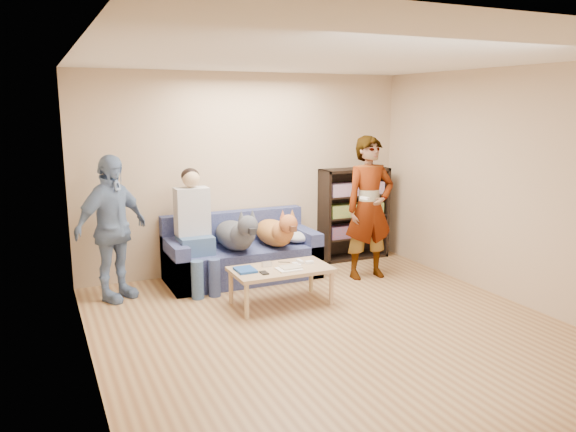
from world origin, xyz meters
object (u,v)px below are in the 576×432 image
coffee_table (281,272)px  person_standing_right (369,208)px  camera_silver (267,264)px  person_standing_left (112,228)px  person_seated (195,225)px  dog_tan (276,232)px  bookshelf (353,212)px  dog_gray (237,234)px  notebook_blue (245,270)px  sofa (241,256)px

coffee_table → person_standing_right: bearing=17.9°
camera_silver → coffee_table: 0.18m
person_standing_right → person_standing_left: size_ratio=1.09×
person_standing_right → person_seated: (-2.12, 0.52, -0.13)m
dog_tan → coffee_table: bearing=-110.3°
bookshelf → coffee_table: bearing=-142.3°
person_standing_left → dog_gray: (1.46, -0.05, -0.20)m
camera_silver → coffee_table: bearing=-45.0°
person_standing_right → coffee_table: 1.59m
dog_gray → bookshelf: bookshelf is taller
person_standing_left → person_standing_right: bearing=-42.7°
camera_silver → dog_gray: 0.80m
notebook_blue → person_standing_right: bearing=12.7°
person_seated → bookshelf: bearing=8.4°
person_standing_left → person_seated: person_standing_left is taller
person_standing_left → bookshelf: (3.38, 0.39, -0.15)m
camera_silver → person_seated: bearing=123.8°
sofa → coffee_table: size_ratio=1.73×
person_standing_right → dog_gray: 1.70m
person_seated → camera_silver: bearing=-56.2°
person_standing_left → dog_gray: bearing=-35.8°
person_seated → bookshelf: (2.43, 0.36, -0.09)m
sofa → dog_gray: dog_gray is taller
camera_silver → dog_tan: size_ratio=0.10×
sofa → coffee_table: bearing=-86.4°
sofa → bookshelf: 1.86m
dog_gray → bookshelf: size_ratio=0.96×
dog_gray → dog_tan: bearing=-1.9°
person_standing_right → bookshelf: size_ratio=1.39×
notebook_blue → sofa: sofa is taller
person_standing_left → dog_gray: 1.47m
camera_silver → coffee_table: (0.12, -0.12, -0.07)m
person_standing_left → coffee_table: size_ratio=1.50×
dog_tan → bookshelf: 1.48m
notebook_blue → bookshelf: bearing=31.2°
person_seated → dog_tan: 1.04m
dog_tan → notebook_blue: bearing=-131.2°
person_standing_right → dog_tan: person_standing_right is taller
person_standing_left → bookshelf: bearing=-27.1°
person_standing_left → dog_gray: size_ratio=1.33×
camera_silver → person_standing_left: bearing=151.7°
camera_silver → sofa: 1.00m
person_standing_left → person_seated: (0.96, 0.03, -0.05)m
person_seated → dog_gray: (0.50, -0.09, -0.14)m
person_standing_right → person_standing_left: person_standing_right is taller
notebook_blue → camera_silver: camera_silver is taller
camera_silver → dog_tan: 0.89m
dog_tan → coffee_table: dog_tan is taller
camera_silver → sofa: size_ratio=0.06×
notebook_blue → camera_silver: bearing=14.0°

